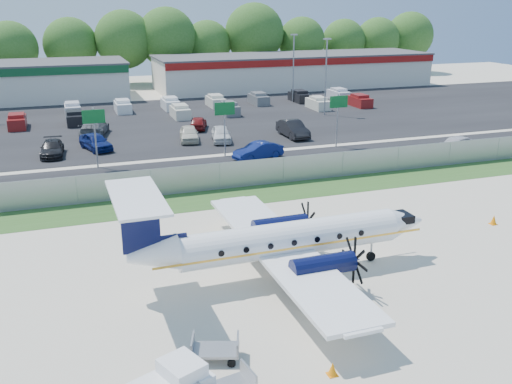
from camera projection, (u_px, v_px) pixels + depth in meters
name	position (u px, v px, depth m)	size (l,w,h in m)	color
ground	(294.00, 269.00, 29.25)	(170.00, 170.00, 0.00)	beige
grass_verge	(228.00, 198.00, 40.00)	(170.00, 4.00, 0.02)	#2D561E
access_road	(203.00, 171.00, 46.27)	(170.00, 8.00, 0.02)	black
parking_lot	(158.00, 123.00, 65.09)	(170.00, 32.00, 0.02)	black
perimeter_fence	(220.00, 176.00, 41.48)	(120.00, 0.06, 1.99)	gray
building_east	(294.00, 70.00, 92.08)	(44.40, 12.40, 5.24)	silver
sign_left	(94.00, 125.00, 46.14)	(1.80, 0.26, 5.00)	gray
sign_mid	(225.00, 116.00, 49.58)	(1.80, 0.26, 5.00)	gray
sign_right	(338.00, 109.00, 53.01)	(1.80, 0.26, 5.00)	gray
light_pole_ne	(326.00, 71.00, 67.90)	(0.90, 0.35, 9.09)	gray
light_pole_se	(293.00, 64.00, 76.86)	(0.90, 0.35, 9.09)	gray
tree_line	(123.00, 84.00, 95.56)	(112.00, 6.00, 14.00)	#2D5C1B
aircraft	(283.00, 240.00, 28.01)	(16.04, 15.85, 5.01)	white
baggage_cart_near	(215.00, 349.00, 21.72)	(2.07, 1.61, 0.95)	gray
cone_nose	(494.00, 220.00, 35.11)	(0.42, 0.42, 0.59)	orange
cone_port_wing	(332.00, 369.00, 20.86)	(0.37, 0.37, 0.53)	orange
cone_starboard_wing	(230.00, 208.00, 37.17)	(0.41, 0.41, 0.58)	orange
road_car_mid	(258.00, 159.00, 49.88)	(1.57, 4.50, 1.48)	navy
road_car_east	(459.00, 152.00, 52.29)	(1.86, 4.62, 1.57)	silver
parked_car_a	(53.00, 156.00, 50.94)	(1.91, 4.71, 1.37)	black
parked_car_b	(96.00, 150.00, 53.04)	(1.84, 4.57, 1.56)	navy
parked_car_c	(189.00, 141.00, 56.36)	(1.79, 4.44, 1.51)	beige
parked_car_d	(221.00, 141.00, 56.25)	(1.79, 4.46, 1.52)	silver
parked_car_e	(293.00, 137.00, 58.14)	(1.78, 5.10, 1.68)	black
parked_car_f	(95.00, 135.00, 58.86)	(2.36, 5.81, 1.69)	#595B5E
parked_car_g	(198.00, 129.00, 61.67)	(1.66, 4.13, 1.41)	maroon
far_parking_rows	(151.00, 115.00, 69.58)	(56.00, 10.00, 1.60)	gray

